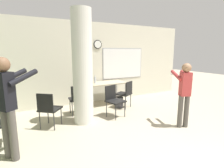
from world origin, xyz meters
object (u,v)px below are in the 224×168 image
(person_playing_side, at_px, (184,90))
(bottle_on_table, at_px, (95,80))
(person_watching_back, at_px, (8,101))
(chair_table_right, at_px, (125,92))
(chair_table_left, at_px, (78,98))
(chair_table_front, at_px, (114,99))
(folding_table, at_px, (105,84))
(chair_near_pillar, at_px, (49,107))

(person_playing_side, bearing_deg, bottle_on_table, 115.42)
(person_watching_back, bearing_deg, chair_table_right, 24.34)
(chair_table_left, bearing_deg, chair_table_right, -2.80)
(chair_table_right, height_order, person_playing_side, person_playing_side)
(chair_table_front, bearing_deg, chair_table_left, 145.67)
(chair_table_front, height_order, person_playing_side, person_playing_side)
(chair_table_left, relative_size, person_playing_side, 0.56)
(chair_table_front, height_order, person_watching_back, person_watching_back)
(folding_table, relative_size, chair_table_front, 1.62)
(person_watching_back, bearing_deg, bottle_on_table, 41.18)
(person_watching_back, bearing_deg, chair_table_front, 20.46)
(person_playing_side, bearing_deg, chair_table_right, 103.22)
(folding_table, height_order, bottle_on_table, bottle_on_table)
(chair_table_right, distance_m, person_watching_back, 3.50)
(folding_table, bearing_deg, chair_table_front, -103.52)
(chair_table_right, bearing_deg, person_watching_back, -155.66)
(chair_table_right, height_order, chair_table_front, same)
(chair_table_right, bearing_deg, chair_near_pillar, -169.00)
(bottle_on_table, height_order, chair_near_pillar, bottle_on_table)
(bottle_on_table, height_order, chair_table_front, bottle_on_table)
(bottle_on_table, bearing_deg, chair_table_left, -143.34)
(folding_table, xyz_separation_m, chair_table_front, (-0.28, -1.16, -0.19))
(chair_near_pillar, distance_m, chair_table_front, 1.72)
(bottle_on_table, relative_size, chair_table_left, 0.33)
(chair_table_right, xyz_separation_m, person_playing_side, (0.44, -1.89, 0.40))
(chair_table_left, distance_m, person_watching_back, 2.25)
(bottle_on_table, bearing_deg, chair_table_right, -40.72)
(chair_table_right, height_order, chair_table_left, same)
(chair_near_pillar, xyz_separation_m, chair_table_front, (1.72, -0.04, 0.00))
(chair_table_left, bearing_deg, person_watching_back, -136.80)
(folding_table, bearing_deg, person_playing_side, -71.29)
(chair_table_right, relative_size, chair_table_front, 1.00)
(folding_table, relative_size, person_playing_side, 0.92)
(person_watching_back, height_order, person_playing_side, person_watching_back)
(bottle_on_table, bearing_deg, folding_table, -1.41)
(folding_table, distance_m, bottle_on_table, 0.39)
(chair_table_right, distance_m, chair_near_pillar, 2.47)
(folding_table, distance_m, chair_table_front, 1.21)
(person_playing_side, bearing_deg, folding_table, 108.71)
(chair_table_right, bearing_deg, chair_table_left, 177.20)
(chair_near_pillar, relative_size, chair_table_front, 1.00)
(bottle_on_table, relative_size, chair_table_front, 0.33)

